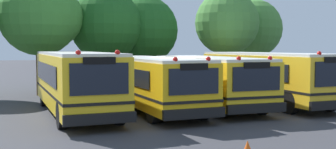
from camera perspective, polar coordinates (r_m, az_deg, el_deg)
ground_plane at (r=20.04m, az=1.60°, el=-4.53°), size 160.00×160.00×0.00m
school_bus_0 at (r=18.56m, az=-12.44°, el=-0.73°), size 2.70×9.68×2.79m
school_bus_1 at (r=19.24m, az=-2.50°, el=-0.86°), size 2.67×9.71×2.54m
school_bus_2 at (r=20.53m, az=5.42°, el=-0.59°), size 2.79×9.38×2.54m
school_bus_3 at (r=22.12m, az=13.20°, el=-0.13°), size 2.66×9.82×2.72m
tree_1 at (r=26.27m, az=-16.56°, el=7.58°), size 4.96×4.74×7.11m
tree_2 at (r=27.81m, az=-8.59°, el=6.77°), size 4.68×4.68×6.66m
tree_3 at (r=29.51m, az=-3.37°, el=5.95°), size 4.74×4.74×6.44m
tree_4 at (r=29.82m, az=8.06°, el=7.08°), size 4.46×4.46×6.81m
tree_5 at (r=33.24m, az=11.66°, el=6.17°), size 4.53×4.53×6.58m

